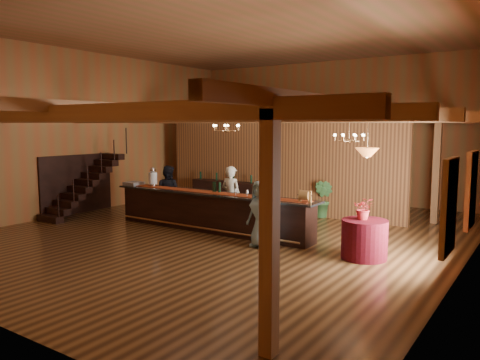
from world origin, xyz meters
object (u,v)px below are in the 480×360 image
Objects in this scene: chandelier_right at (349,137)px; bartender at (231,197)px; chandelier_left at (226,128)px; raffle_drum at (305,195)px; tasting_bar at (210,211)px; backbar_shelf at (233,195)px; guest at (261,214)px; beverage_dispenser at (153,177)px; round_table at (364,239)px; pendant_lamp at (367,152)px; floor_plant at (323,199)px; staff_second at (168,192)px.

bartender is at bearing -174.04° from chandelier_right.
raffle_drum is at bearing -10.24° from chandelier_left.
tasting_bar reaches higher than backbar_shelf.
bartender reaches higher than guest.
bartender is (1.77, -2.66, 0.42)m from backbar_shelf.
beverage_dispenser is at bearing -101.93° from backbar_shelf.
round_table is 5.04m from chandelier_left.
chandelier_left is at bearing -169.56° from chandelier_right.
chandelier_left is 0.44× the size of bartender.
guest is (-2.45, -0.44, -1.57)m from pendant_lamp.
tasting_bar is at bearing -117.80° from floor_plant.
chandelier_left is (-2.73, 0.49, 1.65)m from raffle_drum.
chandelier_left is 0.65× the size of floor_plant.
floor_plant is (1.65, 2.84, -0.29)m from bartender.
chandelier_right reaches higher than round_table.
backbar_shelf is (-4.52, 3.42, -0.79)m from raffle_drum.
bartender is (-3.42, -0.36, -1.78)m from chandelier_right.
pendant_lamp is 5.02m from floor_plant.
beverage_dispenser is 6.16m from chandelier_right.
pendant_lamp is at bearing 0.00° from round_table.
raffle_drum is 1.92m from chandelier_right.
guest is (4.42, -0.78, -0.55)m from beverage_dispenser.
beverage_dispenser is 3.00m from chandelier_left.
chandelier_right is at bearing 124.99° from round_table.
round_table is at bearing -29.95° from backbar_shelf.
tasting_bar is 2.44m from beverage_dispenser.
beverage_dispenser is 0.59× the size of round_table.
round_table is 2.52m from guest.
raffle_drum is 0.42× the size of chandelier_right.
staff_second is (-5.86, -0.41, -1.84)m from chandelier_right.
tasting_bar is 2.34m from staff_second.
round_table is 4.69m from floor_plant.
round_table is at bearing -3.44° from tasting_bar.
chandelier_left is at bearing 170.57° from pendant_lamp.
guest reaches higher than backbar_shelf.
guest is (-0.85, -0.67, -0.44)m from raffle_drum.
chandelier_right is 3.87m from bartender.
bartender is 3.30m from floor_plant.
round_table is at bearing -55.01° from chandelier_right.
raffle_drum is 3.83m from floor_plant.
pendant_lamp reaches higher than beverage_dispenser.
tasting_bar is 2.42m from chandelier_left.
guest reaches higher than tasting_bar.
beverage_dispenser is 2.64m from bartender.
tasting_bar is 6.46× the size of round_table.
chandelier_right is (5.93, 1.01, 1.30)m from beverage_dispenser.
floor_plant reaches higher than backbar_shelf.
bartender reaches higher than round_table.
backbar_shelf is at bearing -116.55° from staff_second.
pendant_lamp is 0.50× the size of bartender.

